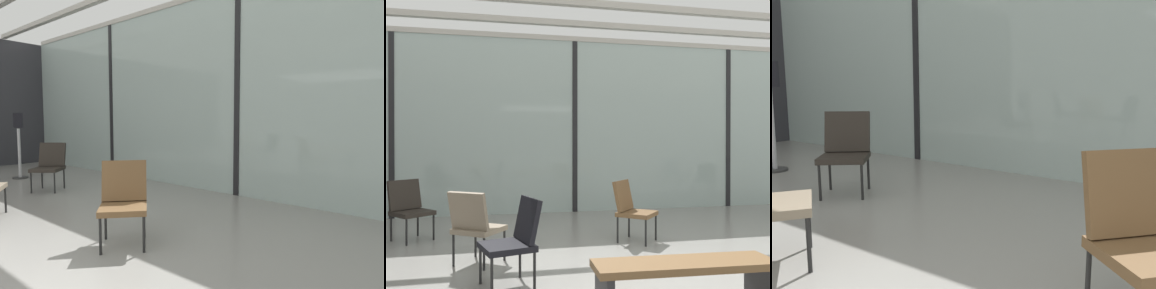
{
  "view_description": "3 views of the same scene",
  "coord_description": "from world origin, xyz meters",
  "views": [
    {
      "loc": [
        3.06,
        0.35,
        1.34
      ],
      "look_at": [
        -1.48,
        5.73,
        0.77
      ],
      "focal_mm": 31.03,
      "sensor_mm": 36.0,
      "label": 1
    },
    {
      "loc": [
        -1.79,
        -3.16,
        1.44
      ],
      "look_at": [
        -0.16,
        4.15,
        1.38
      ],
      "focal_mm": 38.89,
      "sensor_mm": 36.0,
      "label": 2
    },
    {
      "loc": [
        0.66,
        0.45,
        1.22
      ],
      "look_at": [
        -1.43,
        3.44,
        0.64
      ],
      "focal_mm": 38.69,
      "sensor_mm": 36.0,
      "label": 3
    }
  ],
  "objects": [
    {
      "name": "lounge_chair_1",
      "position": [
        -1.5,
        1.01,
        0.49
      ],
      "size": [
        0.63,
        0.6,
        0.87
      ],
      "rotation": [
        0.0,
        0.0,
        4.97
      ],
      "color": "black",
      "rests_on": "ground"
    },
    {
      "name": "waiting_bench",
      "position": [
        -0.21,
        -0.07,
        0.36
      ],
      "size": [
        1.52,
        0.48,
        0.47
      ],
      "rotation": [
        0.0,
        0.0,
        3.09
      ],
      "color": "brown",
      "rests_on": "ground"
    },
    {
      "name": "window_mullion_1",
      "position": [
        0.0,
        5.2,
        1.74
      ],
      "size": [
        0.1,
        0.12,
        3.49
      ],
      "primitive_type": "cube",
      "color": "black",
      "rests_on": "ground"
    },
    {
      "name": "lounge_chair_6",
      "position": [
        0.27,
        2.53,
        0.49
      ],
      "size": [
        0.71,
        0.71,
        0.87
      ],
      "rotation": [
        0.0,
        0.0,
        0.84
      ],
      "color": "brown",
      "rests_on": "ground"
    },
    {
      "name": "window_mullion_2",
      "position": [
        3.5,
        5.2,
        1.74
      ],
      "size": [
        0.1,
        0.12,
        3.49
      ],
      "primitive_type": "cube",
      "color": "black",
      "rests_on": "ground"
    },
    {
      "name": "glass_curtain_wall",
      "position": [
        0.0,
        5.2,
        1.74
      ],
      "size": [
        14.0,
        0.08,
        3.49
      ],
      "primitive_type": "cube",
      "color": "#A3B7B2",
      "rests_on": "ground"
    },
    {
      "name": "parked_airplane",
      "position": [
        0.85,
        10.02,
        1.99
      ],
      "size": [
        10.82,
        3.98,
        3.98
      ],
      "color": "silver",
      "rests_on": "ground"
    },
    {
      "name": "window_mullion_0",
      "position": [
        -3.5,
        5.2,
        1.74
      ],
      "size": [
        0.1,
        0.12,
        3.49
      ],
      "primitive_type": "cube",
      "color": "black",
      "rests_on": "ground"
    },
    {
      "name": "lounge_chair_0",
      "position": [
        -2.88,
        3.3,
        0.49
      ],
      "size": [
        0.7,
        0.71,
        0.87
      ],
      "rotation": [
        0.0,
        0.0,
        0.69
      ],
      "color": "#28231E",
      "rests_on": "ground"
    },
    {
      "name": "lounge_chair_7",
      "position": [
        -1.91,
        1.8,
        0.49
      ],
      "size": [
        0.69,
        0.71,
        0.87
      ],
      "rotation": [
        0.0,
        0.0,
        2.53
      ],
      "color": "#7F705B",
      "rests_on": "ground"
    }
  ]
}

